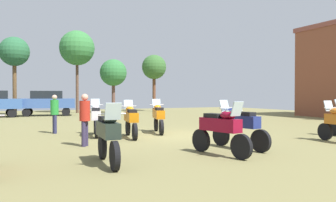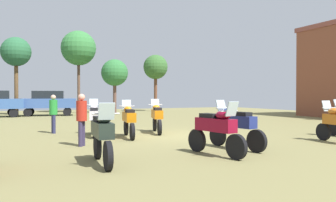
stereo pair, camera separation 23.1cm
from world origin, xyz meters
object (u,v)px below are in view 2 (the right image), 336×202
at_px(motorcycle_7, 94,118).
at_px(person_3, 82,116).
at_px(person_1, 53,111).
at_px(motorcycle_5, 129,119).
at_px(motorcycle_3, 102,134).
at_px(motorcycle_10, 157,116).
at_px(tree_7, 16,53).
at_px(car_2, 48,101).
at_px(tree_6, 156,68).
at_px(motorcycle_4, 216,129).
at_px(tree_4, 79,49).
at_px(motorcycle_2, 235,125).
at_px(tree_2, 115,73).

distance_m(motorcycle_7, person_3, 2.78).
bearing_deg(person_1, motorcycle_5, -144.07).
distance_m(motorcycle_3, motorcycle_10, 6.73).
distance_m(person_1, tree_7, 15.47).
relative_size(car_2, tree_6, 0.78).
xyz_separation_m(motorcycle_4, tree_6, (8.26, 24.00, 3.76)).
xyz_separation_m(tree_4, tree_7, (-5.31, -1.60, -0.87)).
bearing_deg(tree_7, motorcycle_10, -71.62).
height_order(motorcycle_3, person_3, person_3).
relative_size(motorcycle_3, person_1, 1.29).
xyz_separation_m(motorcycle_2, motorcycle_3, (-4.29, -0.55, -0.01)).
xyz_separation_m(motorcycle_3, car_2, (0.61, 20.54, 0.44)).
relative_size(motorcycle_7, car_2, 0.48).
bearing_deg(tree_2, person_1, -115.04).
bearing_deg(car_2, tree_4, -33.25).
distance_m(motorcycle_2, motorcycle_7, 6.08).
height_order(motorcycle_7, person_3, person_3).
distance_m(person_3, tree_2, 20.33).
bearing_deg(motorcycle_5, person_1, 142.13).
distance_m(motorcycle_3, motorcycle_5, 5.06).
bearing_deg(person_1, motorcycle_4, -161.64).
xyz_separation_m(person_3, tree_7, (-1.81, 19.07, 4.14)).
relative_size(motorcycle_10, tree_7, 0.34).
distance_m(motorcycle_2, tree_7, 22.87).
relative_size(motorcycle_10, person_3, 1.29).
xyz_separation_m(motorcycle_5, person_3, (-2.09, -1.47, 0.27)).
relative_size(motorcycle_10, tree_2, 0.44).
xyz_separation_m(motorcycle_7, car_2, (-0.43, 14.85, 0.43)).
xyz_separation_m(motorcycle_5, tree_2, (4.41, 17.60, 2.98)).
height_order(motorcycle_4, tree_2, tree_2).
xyz_separation_m(motorcycle_10, tree_6, (7.60, 18.28, 3.77)).
relative_size(tree_2, tree_6, 0.86).
height_order(motorcycle_4, tree_4, tree_4).
relative_size(motorcycle_3, tree_2, 0.43).
bearing_deg(tree_2, motorcycle_7, -108.55).
bearing_deg(motorcycle_7, person_1, 142.26).
xyz_separation_m(motorcycle_5, car_2, (-1.56, 15.97, 0.45)).
height_order(motorcycle_4, motorcycle_10, motorcycle_4).
relative_size(motorcycle_2, motorcycle_10, 1.03).
xyz_separation_m(motorcycle_4, tree_7, (-4.85, 22.32, 4.40)).
height_order(motorcycle_2, tree_7, tree_7).
bearing_deg(motorcycle_3, tree_7, -81.42).
xyz_separation_m(motorcycle_5, tree_4, (1.41, 19.19, 5.28)).
distance_m(motorcycle_4, motorcycle_10, 5.76).
distance_m(person_3, tree_4, 21.55).
relative_size(tree_4, tree_7, 1.19).
height_order(car_2, tree_4, tree_4).
xyz_separation_m(car_2, tree_4, (2.97, 3.23, 4.83)).
relative_size(motorcycle_2, motorcycle_7, 1.05).
xyz_separation_m(motorcycle_2, tree_7, (-6.02, 21.62, 4.40)).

